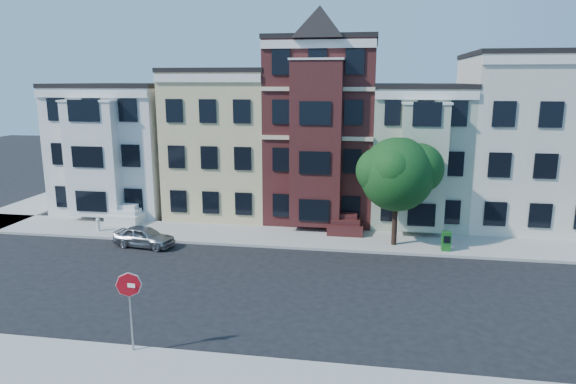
% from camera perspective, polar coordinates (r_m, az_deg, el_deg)
% --- Properties ---
extents(ground, '(120.00, 120.00, 0.00)m').
position_cam_1_polar(ground, '(24.02, 0.37, -11.04)').
color(ground, black).
extents(far_sidewalk, '(60.00, 4.00, 0.15)m').
position_cam_1_polar(far_sidewalk, '(31.43, 2.67, -5.19)').
color(far_sidewalk, '#9E9B93').
rests_on(far_sidewalk, ground).
extents(house_white, '(8.00, 9.00, 9.00)m').
position_cam_1_polar(house_white, '(41.01, -17.48, 4.72)').
color(house_white, silver).
rests_on(house_white, ground).
extents(house_yellow, '(7.00, 9.00, 10.00)m').
position_cam_1_polar(house_yellow, '(38.02, -6.65, 5.41)').
color(house_yellow, '#D0BB85').
rests_on(house_yellow, ground).
extents(house_brown, '(7.00, 9.00, 12.00)m').
position_cam_1_polar(house_brown, '(36.61, 3.98, 6.77)').
color(house_brown, '#3E1717').
rests_on(house_brown, ground).
extents(house_green, '(6.00, 9.00, 9.00)m').
position_cam_1_polar(house_green, '(36.75, 14.11, 4.09)').
color(house_green, '#9DAB92').
rests_on(house_green, ground).
extents(house_cream, '(8.00, 9.00, 11.00)m').
position_cam_1_polar(house_cream, '(37.86, 24.84, 5.09)').
color(house_cream, beige).
rests_on(house_cream, ground).
extents(street_tree, '(8.71, 8.71, 7.72)m').
position_cam_1_polar(street_tree, '(29.76, 11.98, 1.37)').
color(street_tree, '#1A4E1C').
rests_on(street_tree, far_sidewalk).
extents(parked_car, '(3.79, 1.96, 1.23)m').
position_cam_1_polar(parked_car, '(31.13, -15.70, -4.78)').
color(parked_car, gray).
rests_on(parked_car, ground).
extents(newspaper_box, '(0.49, 0.44, 1.09)m').
position_cam_1_polar(newspaper_box, '(30.21, 17.16, -5.24)').
color(newspaper_box, '#19611D').
rests_on(newspaper_box, far_sidewalk).
extents(fire_hydrant, '(0.28, 0.28, 0.67)m').
position_cam_1_polar(fire_hydrant, '(34.79, -20.34, -3.53)').
color(fire_hydrant, silver).
rests_on(fire_hydrant, far_sidewalk).
extents(stop_sign, '(0.91, 0.21, 3.29)m').
position_cam_1_polar(stop_sign, '(19.12, -17.10, -12.10)').
color(stop_sign, red).
rests_on(stop_sign, near_sidewalk).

